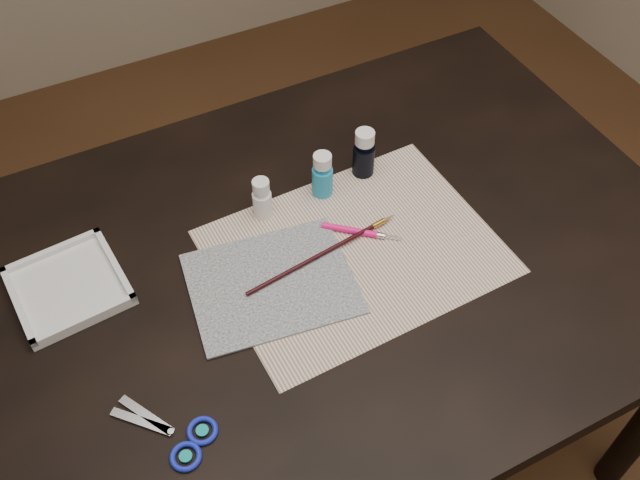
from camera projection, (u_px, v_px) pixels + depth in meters
name	position (u px, v px, depth m)	size (l,w,h in m)	color
ground	(320.00, 445.00, 1.80)	(3.50, 3.50, 0.02)	#422614
table	(320.00, 369.00, 1.51)	(1.30, 0.90, 0.75)	black
paper	(355.00, 251.00, 1.23)	(0.47, 0.36, 0.00)	silver
canvas	(272.00, 283.00, 1.18)	(0.27, 0.22, 0.00)	black
paint_bottle_white	(262.00, 198.00, 1.26)	(0.03, 0.03, 0.08)	white
paint_bottle_cyan	(322.00, 175.00, 1.29)	(0.04, 0.04, 0.09)	#2093C5
paint_bottle_navy	(364.00, 153.00, 1.32)	(0.04, 0.04, 0.10)	black
paintbrush	(324.00, 252.00, 1.22)	(0.31, 0.01, 0.01)	black
craft_knife	(363.00, 232.00, 1.25)	(0.15, 0.01, 0.01)	#FF117A
scissors	(159.00, 431.00, 1.01)	(0.18, 0.09, 0.01)	silver
palette_tray	(68.00, 286.00, 1.17)	(0.17, 0.17, 0.02)	silver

